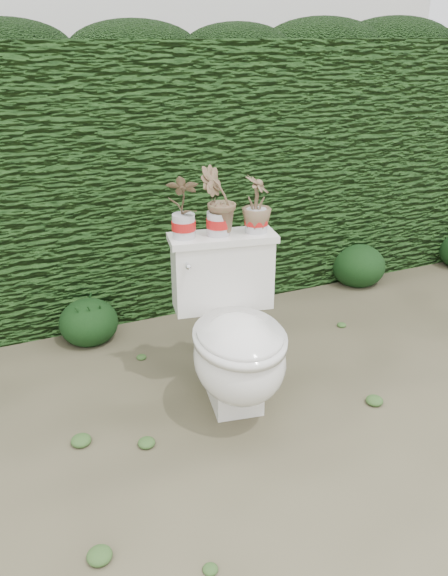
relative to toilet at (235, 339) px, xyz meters
name	(u,v)px	position (x,y,z in m)	size (l,w,h in m)	color
ground	(243,413)	(0.00, -0.09, -0.36)	(60.00, 60.00, 0.00)	#6F694D
hedge	(139,173)	(0.00, 1.51, 0.44)	(8.00, 1.00, 1.60)	#29521B
house_wall	(83,1)	(0.60, 5.91, 1.64)	(8.00, 3.50, 4.00)	silver
toilet	(235,339)	(0.00, 0.00, 0.00)	(0.57, 0.75, 0.78)	silver
potted_plant_left	(183,208)	(-0.14, 0.27, 0.56)	(0.15, 0.10, 0.28)	#276F22
potted_plant_center	(218,203)	(0.02, 0.24, 0.57)	(0.17, 0.13, 0.30)	#276F22
potted_plant_right	(257,206)	(0.20, 0.21, 0.54)	(0.14, 0.14, 0.25)	#276F22
liriope_clump_2	(88,318)	(-0.51, 0.91, -0.22)	(0.34, 0.34, 0.27)	#163713
liriope_clump_3	(229,281)	(0.44, 1.03, -0.21)	(0.37, 0.37, 0.30)	#163713
liriope_clump_4	(358,262)	(1.41, 0.97, -0.20)	(0.38, 0.38, 0.30)	#163713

